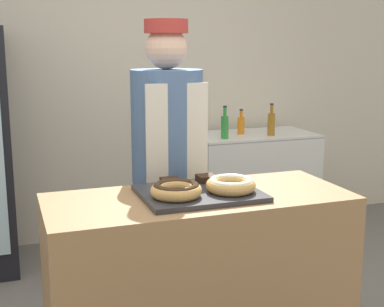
{
  "coord_description": "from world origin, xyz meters",
  "views": [
    {
      "loc": [
        -0.83,
        -2.23,
        1.6
      ],
      "look_at": [
        0.0,
        0.1,
        1.09
      ],
      "focal_mm": 50.0,
      "sensor_mm": 36.0,
      "label": 1
    }
  ],
  "objects_px": {
    "serving_tray": "(199,193)",
    "donut_light_glaze": "(231,184)",
    "brownie_back_right": "(206,178)",
    "bottle_green": "(225,126)",
    "chest_freezer": "(252,184)",
    "bottle_amber": "(271,123)",
    "brownie_back_left": "(171,181)",
    "baker_person": "(168,169)",
    "donut_chocolate_glaze": "(176,189)",
    "bottle_orange": "(241,125)"
  },
  "relations": [
    {
      "from": "brownie_back_right",
      "to": "bottle_amber",
      "type": "relative_size",
      "value": 0.34
    },
    {
      "from": "serving_tray",
      "to": "bottle_orange",
      "type": "relative_size",
      "value": 2.6
    },
    {
      "from": "donut_light_glaze",
      "to": "bottle_green",
      "type": "xyz_separation_m",
      "value": [
        0.68,
        1.66,
        0.0
      ]
    },
    {
      "from": "baker_person",
      "to": "brownie_back_left",
      "type": "bearing_deg",
      "value": -105.2
    },
    {
      "from": "chest_freezer",
      "to": "bottle_amber",
      "type": "relative_size",
      "value": 3.91
    },
    {
      "from": "baker_person",
      "to": "donut_light_glaze",
      "type": "bearing_deg",
      "value": -80.79
    },
    {
      "from": "bottle_amber",
      "to": "baker_person",
      "type": "bearing_deg",
      "value": -139.37
    },
    {
      "from": "donut_light_glaze",
      "to": "brownie_back_right",
      "type": "height_order",
      "value": "donut_light_glaze"
    },
    {
      "from": "donut_chocolate_glaze",
      "to": "bottle_orange",
      "type": "xyz_separation_m",
      "value": [
        1.15,
        1.81,
        -0.02
      ]
    },
    {
      "from": "brownie_back_left",
      "to": "chest_freezer",
      "type": "xyz_separation_m",
      "value": [
        1.22,
        1.6,
        -0.51
      ]
    },
    {
      "from": "serving_tray",
      "to": "donut_light_glaze",
      "type": "bearing_deg",
      "value": -24.99
    },
    {
      "from": "chest_freezer",
      "to": "bottle_amber",
      "type": "bearing_deg",
      "value": -54.8
    },
    {
      "from": "brownie_back_left",
      "to": "brownie_back_right",
      "type": "xyz_separation_m",
      "value": [
        0.18,
        0.0,
        0.0
      ]
    },
    {
      "from": "brownie_back_left",
      "to": "bottle_orange",
      "type": "xyz_separation_m",
      "value": [
        1.11,
        1.6,
        -0.0
      ]
    },
    {
      "from": "donut_chocolate_glaze",
      "to": "brownie_back_right",
      "type": "relative_size",
      "value": 2.61
    },
    {
      "from": "donut_chocolate_glaze",
      "to": "bottle_green",
      "type": "distance_m",
      "value": 1.91
    },
    {
      "from": "donut_chocolate_glaze",
      "to": "bottle_amber",
      "type": "bearing_deg",
      "value": 50.98
    },
    {
      "from": "donut_light_glaze",
      "to": "brownie_back_left",
      "type": "bearing_deg",
      "value": 136.86
    },
    {
      "from": "bottle_green",
      "to": "bottle_amber",
      "type": "height_order",
      "value": "bottle_amber"
    },
    {
      "from": "serving_tray",
      "to": "donut_light_glaze",
      "type": "relative_size",
      "value": 2.36
    },
    {
      "from": "donut_light_glaze",
      "to": "chest_freezer",
      "type": "distance_m",
      "value": 2.13
    },
    {
      "from": "brownie_back_left",
      "to": "baker_person",
      "type": "relative_size",
      "value": 0.05
    },
    {
      "from": "bottle_green",
      "to": "bottle_amber",
      "type": "xyz_separation_m",
      "value": [
        0.42,
        0.01,
        0.0
      ]
    },
    {
      "from": "donut_chocolate_glaze",
      "to": "brownie_back_left",
      "type": "relative_size",
      "value": 2.61
    },
    {
      "from": "bottle_orange",
      "to": "bottle_amber",
      "type": "xyz_separation_m",
      "value": [
        0.21,
        -0.14,
        0.02
      ]
    },
    {
      "from": "brownie_back_right",
      "to": "bottle_green",
      "type": "bearing_deg",
      "value": 63.75
    },
    {
      "from": "baker_person",
      "to": "bottle_green",
      "type": "distance_m",
      "value": 1.28
    },
    {
      "from": "serving_tray",
      "to": "brownie_back_left",
      "type": "bearing_deg",
      "value": 121.84
    },
    {
      "from": "chest_freezer",
      "to": "bottle_green",
      "type": "height_order",
      "value": "bottle_green"
    },
    {
      "from": "serving_tray",
      "to": "donut_chocolate_glaze",
      "type": "bearing_deg",
      "value": -155.01
    },
    {
      "from": "baker_person",
      "to": "bottle_green",
      "type": "bearing_deg",
      "value": 52.43
    },
    {
      "from": "donut_chocolate_glaze",
      "to": "brownie_back_left",
      "type": "height_order",
      "value": "donut_chocolate_glaze"
    },
    {
      "from": "brownie_back_left",
      "to": "chest_freezer",
      "type": "bearing_deg",
      "value": 52.55
    },
    {
      "from": "serving_tray",
      "to": "baker_person",
      "type": "relative_size",
      "value": 0.31
    },
    {
      "from": "serving_tray",
      "to": "baker_person",
      "type": "xyz_separation_m",
      "value": [
        0.03,
        0.58,
        -0.01
      ]
    },
    {
      "from": "chest_freezer",
      "to": "bottle_amber",
      "type": "xyz_separation_m",
      "value": [
        0.09,
        -0.13,
        0.53
      ]
    },
    {
      "from": "brownie_back_left",
      "to": "brownie_back_right",
      "type": "height_order",
      "value": "same"
    },
    {
      "from": "bottle_orange",
      "to": "donut_chocolate_glaze",
      "type": "bearing_deg",
      "value": -122.37
    },
    {
      "from": "donut_chocolate_glaze",
      "to": "baker_person",
      "type": "height_order",
      "value": "baker_person"
    },
    {
      "from": "bottle_amber",
      "to": "chest_freezer",
      "type": "bearing_deg",
      "value": 125.2
    },
    {
      "from": "donut_light_glaze",
      "to": "brownie_back_left",
      "type": "xyz_separation_m",
      "value": [
        -0.22,
        0.21,
        -0.02
      ]
    },
    {
      "from": "brownie_back_left",
      "to": "baker_person",
      "type": "height_order",
      "value": "baker_person"
    },
    {
      "from": "brownie_back_right",
      "to": "chest_freezer",
      "type": "bearing_deg",
      "value": 56.94
    },
    {
      "from": "serving_tray",
      "to": "bottle_amber",
      "type": "height_order",
      "value": "bottle_amber"
    },
    {
      "from": "bottle_green",
      "to": "bottle_orange",
      "type": "bearing_deg",
      "value": 36.03
    },
    {
      "from": "brownie_back_right",
      "to": "serving_tray",
      "type": "bearing_deg",
      "value": -121.84
    },
    {
      "from": "bottle_green",
      "to": "brownie_back_right",
      "type": "bearing_deg",
      "value": -116.25
    },
    {
      "from": "bottle_orange",
      "to": "bottle_green",
      "type": "bearing_deg",
      "value": -143.97
    },
    {
      "from": "serving_tray",
      "to": "brownie_back_right",
      "type": "xyz_separation_m",
      "value": [
        0.09,
        0.15,
        0.03
      ]
    },
    {
      "from": "bottle_green",
      "to": "bottle_orange",
      "type": "relative_size",
      "value": 1.25
    }
  ]
}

